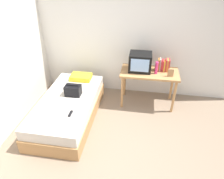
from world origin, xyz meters
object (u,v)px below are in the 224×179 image
object	(u,v)px
tv	(140,62)
remote_dark	(70,114)
desk	(149,76)
handbag	(73,90)
water_bottle	(156,68)
book_row	(164,65)
pillow	(81,77)
bed	(69,108)
picture_frame	(171,73)
remote_silver	(58,91)
magazine	(58,109)

from	to	relation	value
tv	remote_dark	distance (m)	1.71
desk	handbag	distance (m)	1.56
water_bottle	book_row	distance (m)	0.22
pillow	remote_dark	world-z (taller)	pillow
water_bottle	handbag	size ratio (longest dim) A/B	0.82
bed	picture_frame	distance (m)	2.09
tv	remote_silver	world-z (taller)	tv
tv	handbag	world-z (taller)	tv
magazine	remote_dark	xyz separation A→B (m)	(0.27, -0.09, 0.01)
tv	desk	bearing A→B (deg)	-10.15
handbag	magazine	size ratio (longest dim) A/B	1.03
water_bottle	handbag	bearing A→B (deg)	-160.07
tv	remote_dark	world-z (taller)	tv
remote_dark	magazine	bearing A→B (deg)	161.13
desk	remote_silver	size ratio (longest dim) A/B	8.06
magazine	remote_silver	world-z (taller)	remote_silver
handbag	remote_silver	bearing A→B (deg)	169.77
pillow	remote_silver	distance (m)	0.64
pillow	picture_frame	bearing A→B (deg)	-4.35
book_row	picture_frame	size ratio (longest dim) A/B	1.61
book_row	remote_dark	distance (m)	2.07
handbag	remote_silver	size ratio (longest dim) A/B	2.08
magazine	handbag	bearing A→B (deg)	75.07
desk	book_row	world-z (taller)	book_row
magazine	water_bottle	bearing A→B (deg)	32.01
desk	picture_frame	distance (m)	0.45
book_row	pillow	size ratio (longest dim) A/B	0.56
book_row	tv	bearing A→B (deg)	-171.79
picture_frame	pillow	world-z (taller)	picture_frame
magazine	desk	bearing A→B (deg)	35.47
pillow	tv	bearing A→B (deg)	1.68
handbag	magazine	world-z (taller)	handbag
book_row	remote_silver	world-z (taller)	book_row
remote_dark	remote_silver	bearing A→B (deg)	126.45
water_bottle	tv	bearing A→B (deg)	163.11
water_bottle	picture_frame	size ratio (longest dim) A/B	1.59
picture_frame	water_bottle	bearing A→B (deg)	163.66
water_bottle	pillow	distance (m)	1.63
bed	desk	distance (m)	1.75
desk	remote_silver	distance (m)	1.86
handbag	remote_dark	xyz separation A→B (m)	(0.14, -0.58, -0.09)
bed	magazine	world-z (taller)	magazine
bed	pillow	xyz separation A→B (m)	(0.04, 0.77, 0.29)
handbag	remote_silver	xyz separation A→B (m)	(-0.33, 0.06, -0.09)
magazine	remote_silver	size ratio (longest dim) A/B	2.01
desk	tv	distance (m)	0.35
picture_frame	remote_silver	xyz separation A→B (m)	(-2.15, -0.42, -0.37)
magazine	remote_dark	bearing A→B (deg)	-18.87
pillow	handbag	bearing A→B (deg)	-86.84
desk	book_row	distance (m)	0.36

